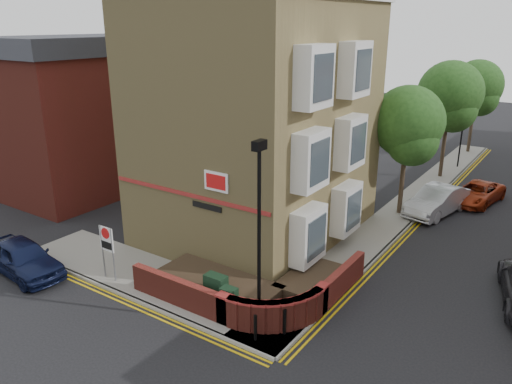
% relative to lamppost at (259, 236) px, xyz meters
% --- Properties ---
extents(ground, '(120.00, 120.00, 0.00)m').
position_rel_lamppost_xyz_m(ground, '(-1.60, -1.20, -3.34)').
color(ground, black).
rests_on(ground, ground).
extents(pavement_corner, '(13.00, 3.00, 0.12)m').
position_rel_lamppost_xyz_m(pavement_corner, '(-5.10, 0.30, -3.28)').
color(pavement_corner, gray).
rests_on(pavement_corner, ground).
extents(pavement_main, '(2.00, 32.00, 0.12)m').
position_rel_lamppost_xyz_m(pavement_main, '(0.40, 14.80, -3.28)').
color(pavement_main, gray).
rests_on(pavement_main, ground).
extents(kerb_side, '(13.00, 0.15, 0.12)m').
position_rel_lamppost_xyz_m(kerb_side, '(-5.10, -1.20, -3.28)').
color(kerb_side, gray).
rests_on(kerb_side, ground).
extents(kerb_main_near, '(0.15, 32.00, 0.12)m').
position_rel_lamppost_xyz_m(kerb_main_near, '(1.40, 14.80, -3.28)').
color(kerb_main_near, gray).
rests_on(kerb_main_near, ground).
extents(yellow_lines_side, '(13.00, 0.28, 0.01)m').
position_rel_lamppost_xyz_m(yellow_lines_side, '(-5.10, -1.45, -3.34)').
color(yellow_lines_side, gold).
rests_on(yellow_lines_side, ground).
extents(yellow_lines_main, '(0.28, 32.00, 0.01)m').
position_rel_lamppost_xyz_m(yellow_lines_main, '(1.65, 14.80, -3.34)').
color(yellow_lines_main, gold).
rests_on(yellow_lines_main, ground).
extents(corner_building, '(8.95, 10.40, 13.60)m').
position_rel_lamppost_xyz_m(corner_building, '(-4.44, 6.80, 2.88)').
color(corner_building, '#A08C55').
rests_on(corner_building, ground).
extents(garden_wall, '(6.80, 6.00, 1.20)m').
position_rel_lamppost_xyz_m(garden_wall, '(-1.60, 1.30, -3.34)').
color(garden_wall, maroon).
rests_on(garden_wall, ground).
extents(lamppost, '(0.25, 0.50, 6.30)m').
position_rel_lamppost_xyz_m(lamppost, '(0.00, 0.00, 0.00)').
color(lamppost, black).
rests_on(lamppost, pavement_corner).
extents(utility_cabinet_large, '(0.80, 0.45, 1.20)m').
position_rel_lamppost_xyz_m(utility_cabinet_large, '(-1.90, 0.10, -2.62)').
color(utility_cabinet_large, black).
rests_on(utility_cabinet_large, pavement_corner).
extents(utility_cabinet_small, '(0.55, 0.40, 1.10)m').
position_rel_lamppost_xyz_m(utility_cabinet_small, '(-1.10, -0.20, -2.67)').
color(utility_cabinet_small, black).
rests_on(utility_cabinet_small, pavement_corner).
extents(bollard_near, '(0.11, 0.11, 0.90)m').
position_rel_lamppost_xyz_m(bollard_near, '(0.40, -0.80, -2.77)').
color(bollard_near, black).
rests_on(bollard_near, pavement_corner).
extents(bollard_far, '(0.11, 0.11, 0.90)m').
position_rel_lamppost_xyz_m(bollard_far, '(1.00, -0.00, -2.77)').
color(bollard_far, black).
rests_on(bollard_far, pavement_corner).
extents(zone_sign, '(0.72, 0.07, 2.20)m').
position_rel_lamppost_xyz_m(zone_sign, '(-6.60, -0.70, -1.70)').
color(zone_sign, slate).
rests_on(zone_sign, pavement_corner).
extents(side_building, '(6.40, 10.40, 9.00)m').
position_rel_lamppost_xyz_m(side_building, '(-16.60, 6.80, 1.20)').
color(side_building, maroon).
rests_on(side_building, ground).
extents(tree_near, '(3.64, 3.65, 6.70)m').
position_rel_lamppost_xyz_m(tree_near, '(0.40, 12.85, 1.36)').
color(tree_near, '#382B1E').
rests_on(tree_near, pavement_main).
extents(tree_mid, '(4.03, 4.03, 7.42)m').
position_rel_lamppost_xyz_m(tree_mid, '(0.40, 20.85, 1.85)').
color(tree_mid, '#382B1E').
rests_on(tree_mid, pavement_main).
extents(tree_far, '(3.81, 3.81, 7.00)m').
position_rel_lamppost_xyz_m(tree_far, '(0.40, 28.85, 1.57)').
color(tree_far, '#382B1E').
rests_on(tree_far, pavement_main).
extents(traffic_light_assembly, '(0.20, 0.16, 4.20)m').
position_rel_lamppost_xyz_m(traffic_light_assembly, '(0.80, 23.80, -0.56)').
color(traffic_light_assembly, black).
rests_on(traffic_light_assembly, pavement_main).
extents(navy_hatchback, '(4.37, 2.07, 1.45)m').
position_rel_lamppost_xyz_m(navy_hatchback, '(-9.96, -2.25, -2.62)').
color(navy_hatchback, '#0E1533').
rests_on(navy_hatchback, ground).
extents(silver_car_near, '(2.51, 4.76, 1.49)m').
position_rel_lamppost_xyz_m(silver_car_near, '(2.00, 13.98, -2.60)').
color(silver_car_near, '#B3B6BC').
rests_on(silver_car_near, ground).
extents(red_car_main, '(2.66, 4.49, 1.17)m').
position_rel_lamppost_xyz_m(red_car_main, '(3.40, 17.04, -2.76)').
color(red_car_main, '#9E2E11').
rests_on(red_car_main, ground).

